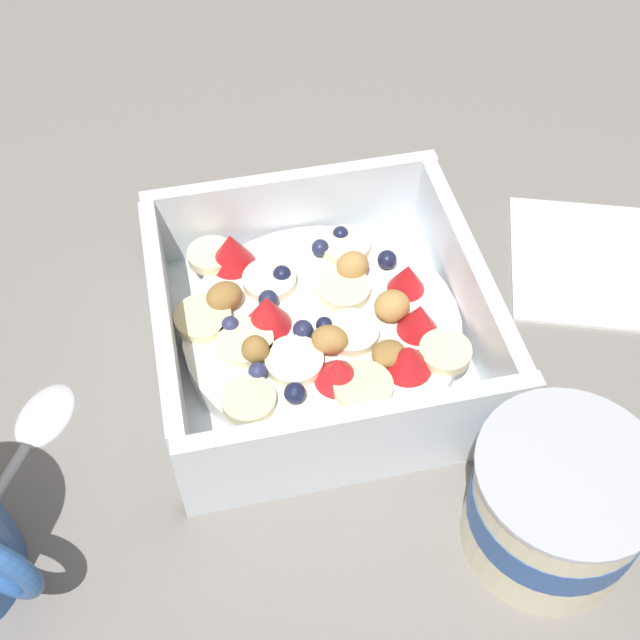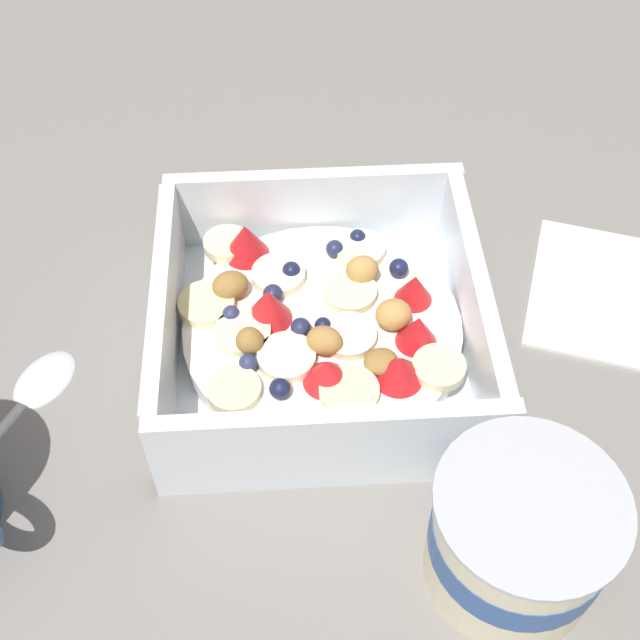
% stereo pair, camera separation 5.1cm
% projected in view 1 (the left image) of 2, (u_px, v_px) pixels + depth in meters
% --- Properties ---
extents(ground_plane, '(2.40, 2.40, 0.00)m').
position_uv_depth(ground_plane, '(320.00, 341.00, 0.54)').
color(ground_plane, gray).
extents(fruit_bowl, '(0.20, 0.20, 0.07)m').
position_uv_depth(fruit_bowl, '(319.00, 327.00, 0.52)').
color(fruit_bowl, white).
rests_on(fruit_bowl, ground).
extents(spoon, '(0.10, 0.16, 0.01)m').
position_uv_depth(spoon, '(21.00, 448.00, 0.49)').
color(spoon, silver).
rests_on(spoon, ground).
extents(yogurt_cup, '(0.09, 0.09, 0.08)m').
position_uv_depth(yogurt_cup, '(556.00, 504.00, 0.43)').
color(yogurt_cup, beige).
rests_on(yogurt_cup, ground).
extents(folded_napkin, '(0.15, 0.15, 0.01)m').
position_uv_depth(folded_napkin, '(598.00, 262.00, 0.58)').
color(folded_napkin, white).
rests_on(folded_napkin, ground).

